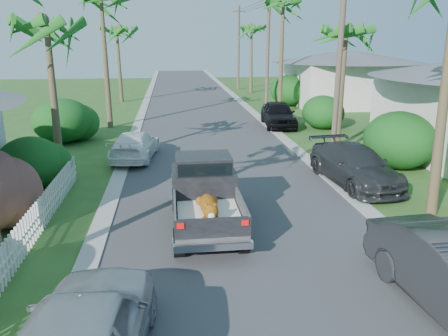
{
  "coord_description": "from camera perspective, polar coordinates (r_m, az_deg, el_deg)",
  "views": [
    {
      "loc": [
        -2.06,
        -6.57,
        5.47
      ],
      "look_at": [
        -0.39,
        7.14,
        1.4
      ],
      "focal_mm": 35.0,
      "sensor_mm": 36.0,
      "label": 1
    }
  ],
  "objects": [
    {
      "name": "road",
      "position": [
        32.1,
        -3.19,
        6.62
      ],
      "size": [
        8.0,
        100.0,
        0.02
      ],
      "primitive_type": "cube",
      "color": "#38383A",
      "rests_on": "ground"
    },
    {
      "name": "curb_left",
      "position": [
        32.11,
        -10.92,
        6.39
      ],
      "size": [
        0.6,
        100.0,
        0.06
      ],
      "primitive_type": "cube",
      "color": "#A5A39E",
      "rests_on": "ground"
    },
    {
      "name": "curb_right",
      "position": [
        32.66,
        4.41,
        6.8
      ],
      "size": [
        0.6,
        100.0,
        0.06
      ],
      "primitive_type": "cube",
      "color": "#A5A39E",
      "rests_on": "ground"
    },
    {
      "name": "pickup_truck",
      "position": [
        13.45,
        -2.59,
        -2.95
      ],
      "size": [
        1.98,
        5.12,
        2.06
      ],
      "color": "black",
      "rests_on": "ground"
    },
    {
      "name": "parked_car_rm",
      "position": [
        17.8,
        16.7,
        0.3
      ],
      "size": [
        2.59,
        5.27,
        1.48
      ],
      "primitive_type": "imported",
      "rotation": [
        0.0,
        0.0,
        0.1
      ],
      "color": "#2B2E30",
      "rests_on": "ground"
    },
    {
      "name": "parked_car_rf",
      "position": [
        28.77,
        7.11,
        6.99
      ],
      "size": [
        2.28,
        4.9,
        1.62
      ],
      "primitive_type": "imported",
      "rotation": [
        0.0,
        0.0,
        -0.08
      ],
      "color": "black",
      "rests_on": "ground"
    },
    {
      "name": "parked_car_lf",
      "position": [
        21.08,
        -11.58,
        2.88
      ],
      "size": [
        2.34,
        4.67,
        1.3
      ],
      "primitive_type": "imported",
      "rotation": [
        0.0,
        0.0,
        3.02
      ],
      "color": "white",
      "rests_on": "ground"
    },
    {
      "name": "palm_l_b",
      "position": [
        19.17,
        -22.32,
        17.3
      ],
      "size": [
        4.4,
        4.4,
        7.4
      ],
      "color": "brown",
      "rests_on": "ground"
    },
    {
      "name": "palm_l_d",
      "position": [
        40.82,
        -13.83,
        17.35
      ],
      "size": [
        4.4,
        4.4,
        7.7
      ],
      "color": "brown",
      "rests_on": "ground"
    },
    {
      "name": "palm_r_b",
      "position": [
        23.24,
        15.63,
        17.05
      ],
      "size": [
        4.4,
        4.4,
        7.2
      ],
      "color": "brown",
      "rests_on": "ground"
    },
    {
      "name": "palm_r_c",
      "position": [
        33.7,
        7.77,
        20.79
      ],
      "size": [
        4.4,
        4.4,
        9.4
      ],
      "color": "brown",
      "rests_on": "ground"
    },
    {
      "name": "palm_r_d",
      "position": [
        47.36,
        3.64,
        17.94
      ],
      "size": [
        4.4,
        4.4,
        8.0
      ],
      "color": "brown",
      "rests_on": "ground"
    },
    {
      "name": "shrub_l_c",
      "position": [
        17.97,
        -23.99,
        0.58
      ],
      "size": [
        2.4,
        2.64,
        2.0
      ],
      "primitive_type": "ellipsoid",
      "color": "#134516",
      "rests_on": "ground"
    },
    {
      "name": "shrub_l_d",
      "position": [
        25.63,
        -20.35,
        5.82
      ],
      "size": [
        3.2,
        3.52,
        2.4
      ],
      "primitive_type": "ellipsoid",
      "color": "#134516",
      "rests_on": "ground"
    },
    {
      "name": "shrub_r_b",
      "position": [
        20.58,
        21.89,
        3.4
      ],
      "size": [
        3.0,
        3.3,
        2.5
      ],
      "primitive_type": "ellipsoid",
      "color": "#134516",
      "rests_on": "ground"
    },
    {
      "name": "shrub_r_c",
      "position": [
        28.58,
        12.79,
        7.13
      ],
      "size": [
        2.6,
        2.86,
        2.1
      ],
      "primitive_type": "ellipsoid",
      "color": "#134516",
      "rests_on": "ground"
    },
    {
      "name": "shrub_r_d",
      "position": [
        38.15,
        8.51,
        9.99
      ],
      "size": [
        3.2,
        3.52,
        2.6
      ],
      "primitive_type": "ellipsoid",
      "color": "#134516",
      "rests_on": "ground"
    },
    {
      "name": "picket_fence",
      "position": [
        13.63,
        -23.36,
        -6.38
      ],
      "size": [
        0.1,
        11.0,
        1.0
      ],
      "primitive_type": "cube",
      "color": "white",
      "rests_on": "ground"
    },
    {
      "name": "house_right_far",
      "position": [
        39.69,
        15.68,
        11.0
      ],
      "size": [
        9.0,
        8.0,
        4.6
      ],
      "color": "silver",
      "rests_on": "ground"
    },
    {
      "name": "utility_pole_b",
      "position": [
        21.03,
        14.84,
        13.54
      ],
      "size": [
        1.6,
        0.26,
        9.0
      ],
      "color": "brown",
      "rests_on": "ground"
    },
    {
      "name": "utility_pole_c",
      "position": [
        35.42,
        5.74,
        14.95
      ],
      "size": [
        1.6,
        0.26,
        9.0
      ],
      "color": "brown",
      "rests_on": "ground"
    },
    {
      "name": "utility_pole_d",
      "position": [
        50.16,
        1.91,
        15.44
      ],
      "size": [
        1.6,
        0.26,
        9.0
      ],
      "color": "brown",
      "rests_on": "ground"
    }
  ]
}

